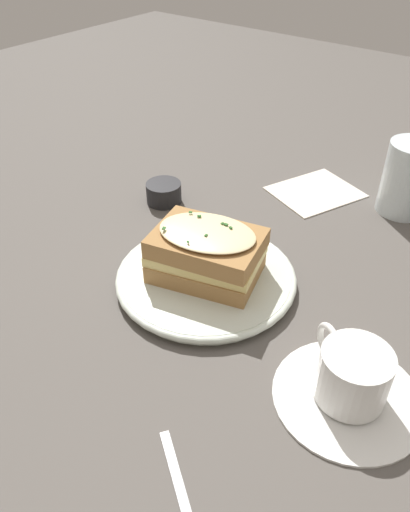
# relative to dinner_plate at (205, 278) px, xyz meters

# --- Properties ---
(ground_plane) EXTENTS (2.40, 2.40, 0.00)m
(ground_plane) POSITION_rel_dinner_plate_xyz_m (-0.00, 0.01, -0.01)
(ground_plane) COLOR #514C47
(dinner_plate) EXTENTS (0.24, 0.24, 0.02)m
(dinner_plate) POSITION_rel_dinner_plate_xyz_m (0.00, 0.00, 0.00)
(dinner_plate) COLOR silver
(dinner_plate) RESTS_ON ground_plane
(sandwich) EXTENTS (0.13, 0.16, 0.07)m
(sandwich) POSITION_rel_dinner_plate_xyz_m (-0.00, 0.00, 0.04)
(sandwich) COLOR #A37542
(sandwich) RESTS_ON dinner_plate
(teacup_with_saucer) EXTENTS (0.16, 0.16, 0.07)m
(teacup_with_saucer) POSITION_rel_dinner_plate_xyz_m (0.05, 0.23, 0.02)
(teacup_with_saucer) COLOR white
(teacup_with_saucer) RESTS_ON ground_plane
(water_glass) EXTENTS (0.08, 0.08, 0.11)m
(water_glass) POSITION_rel_dinner_plate_xyz_m (-0.34, 0.14, 0.05)
(water_glass) COLOR silver
(water_glass) RESTS_ON ground_plane
(napkin) EXTENTS (0.17, 0.16, 0.00)m
(napkin) POSITION_rel_dinner_plate_xyz_m (-0.31, 0.00, -0.01)
(napkin) COLOR silver
(napkin) RESTS_ON ground_plane
(condiment_pot) EXTENTS (0.06, 0.06, 0.03)m
(condiment_pot) POSITION_rel_dinner_plate_xyz_m (-0.12, -0.18, 0.01)
(condiment_pot) COLOR black
(condiment_pot) RESTS_ON ground_plane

